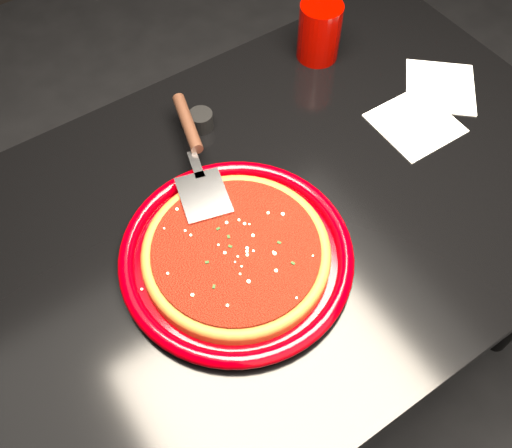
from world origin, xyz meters
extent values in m
cube|color=black|center=(0.00, 0.00, -0.01)|extent=(4.00, 4.00, 0.01)
cube|color=black|center=(0.00, 0.00, 0.38)|extent=(1.20, 0.80, 0.75)
cylinder|color=#740004|center=(-0.15, -0.05, 0.76)|extent=(0.46, 0.46, 0.03)
cylinder|color=brown|center=(-0.15, -0.05, 0.77)|extent=(0.37, 0.37, 0.02)
torus|color=brown|center=(-0.15, -0.05, 0.78)|extent=(0.37, 0.37, 0.02)
cylinder|color=maroon|center=(-0.15, -0.05, 0.78)|extent=(0.33, 0.33, 0.01)
cylinder|color=#790300|center=(0.27, 0.28, 0.81)|extent=(0.11, 0.11, 0.12)
cube|color=silver|center=(0.31, 0.01, 0.75)|extent=(0.15, 0.15, 0.00)
cube|color=silver|center=(0.43, 0.06, 0.75)|extent=(0.20, 0.20, 0.00)
cylinder|color=black|center=(-0.04, 0.24, 0.77)|extent=(0.05, 0.05, 0.04)
camera|label=1|loc=(-0.39, -0.46, 1.59)|focal=40.00mm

